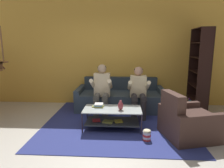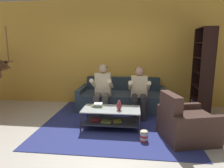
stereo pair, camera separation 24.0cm
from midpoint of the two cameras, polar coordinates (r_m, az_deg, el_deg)
name	(u,v)px [view 1 (the left image)]	position (r m, az deg, el deg)	size (l,w,h in m)	color
ground	(105,143)	(3.66, -3.96, -16.46)	(16.80, 16.80, 0.00)	beige
back_partition	(113,54)	(5.69, -1.01, 8.71)	(8.40, 0.12, 2.90)	gold
couch	(120,99)	(5.34, 1.07, -4.19)	(2.27, 0.95, 0.81)	#34414F
person_seated_left	(102,88)	(4.75, -4.43, -1.23)	(0.50, 0.58, 1.23)	#55534D
person_seated_right	(138,90)	(4.71, 6.11, -1.64)	(0.50, 0.58, 1.19)	#2C292B
coffee_table	(112,115)	(4.11, -1.67, -8.98)	(1.17, 0.59, 0.42)	#AEB9BA
area_rug	(117,119)	(4.70, -0.17, -9.90)	(3.07, 3.25, 0.01)	navy
vase	(121,106)	(3.96, 0.72, -6.23)	(0.11, 0.11, 0.19)	#8F333C
book_stack	(98,105)	(4.19, -5.55, -6.09)	(0.25, 0.17, 0.07)	#A8A949
bookshelf	(200,79)	(5.39, 22.60, 1.42)	(0.36, 0.87, 2.08)	black
armchair	(187,123)	(3.94, 19.01, -10.38)	(1.05, 1.03, 0.86)	#442E27
popcorn_tub	(147,135)	(3.71, 8.05, -14.26)	(0.14, 0.14, 0.21)	red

